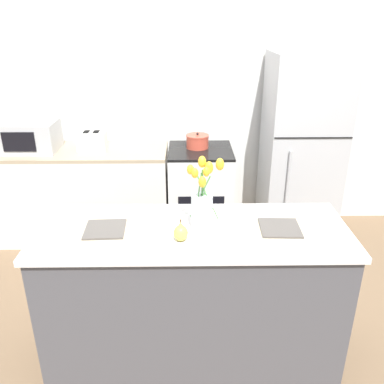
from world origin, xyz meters
name	(u,v)px	position (x,y,z in m)	size (l,w,h in m)	color
ground_plane	(193,351)	(0.00, 0.00, 0.00)	(10.00, 10.00, 0.00)	brown
back_wall	(189,93)	(0.00, 2.00, 1.35)	(5.20, 0.08, 2.70)	silver
kitchen_island	(193,294)	(0.00, 0.00, 0.47)	(1.80, 0.66, 0.93)	#4C4C51
back_counter	(82,194)	(-1.06, 1.60, 0.45)	(1.68, 0.60, 0.90)	silver
stove_range	(200,193)	(0.10, 1.60, 0.45)	(0.60, 0.61, 0.90)	silver
refrigerator	(301,150)	(1.05, 1.60, 0.88)	(0.68, 0.67, 1.77)	#B7BABC
flower_vase	(202,204)	(0.05, 0.00, 1.09)	(0.20, 0.15, 0.43)	silver
pear_figurine	(181,232)	(-0.07, -0.13, 0.98)	(0.08, 0.08, 0.13)	#E5CC4C
plate_setting_left	(105,230)	(-0.50, -0.03, 0.94)	(0.32, 0.32, 0.02)	beige
plate_setting_right	(280,229)	(0.50, -0.03, 0.94)	(0.32, 0.32, 0.02)	beige
toaster	(92,141)	(-0.91, 1.61, 0.98)	(0.28, 0.18, 0.17)	silver
cooking_pot	(197,141)	(0.07, 1.66, 0.96)	(0.22, 0.22, 0.15)	#CC4C38
microwave	(31,136)	(-1.47, 1.60, 1.03)	(0.48, 0.37, 0.27)	#B7BABC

